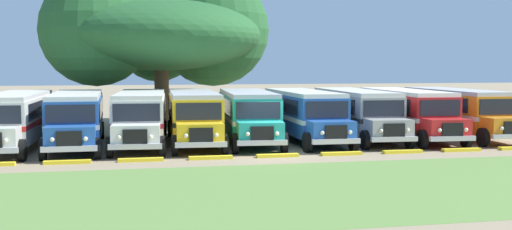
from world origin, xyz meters
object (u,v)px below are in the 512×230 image
parked_bus_slot_1 (76,117)px  parked_bus_slot_4 (248,113)px  parked_bus_slot_8 (457,110)px  broad_shade_tree (163,34)px  parked_bus_slot_2 (141,115)px  parked_bus_slot_5 (304,113)px  parked_bus_slot_7 (407,111)px  parked_bus_slot_3 (193,114)px  parked_bus_slot_6 (356,111)px  parked_bus_slot_0 (15,118)px

parked_bus_slot_1 → parked_bus_slot_4: (9.26, 0.32, 0.00)m
parked_bus_slot_8 → broad_shade_tree: bearing=-119.6°
parked_bus_slot_2 → parked_bus_slot_8: same height
parked_bus_slot_2 → parked_bus_slot_5: size_ratio=1.01×
parked_bus_slot_2 → parked_bus_slot_5: 9.13m
parked_bus_slot_2 → parked_bus_slot_7: bearing=93.9°
parked_bus_slot_3 → broad_shade_tree: (-0.97, 9.97, 4.88)m
parked_bus_slot_3 → broad_shade_tree: bearing=-171.5°
broad_shade_tree → parked_bus_slot_4: bearing=-67.7°
parked_bus_slot_1 → parked_bus_slot_6: size_ratio=1.00×
parked_bus_slot_0 → parked_bus_slot_1: bearing=91.0°
parked_bus_slot_2 → broad_shade_tree: broad_shade_tree is taller
parked_bus_slot_4 → broad_shade_tree: bearing=-153.1°
parked_bus_slot_5 → parked_bus_slot_2: bearing=-89.3°
broad_shade_tree → parked_bus_slot_1: bearing=-117.1°
parked_bus_slot_0 → parked_bus_slot_4: bearing=93.2°
parked_bus_slot_5 → parked_bus_slot_3: bearing=-90.1°
parked_bus_slot_5 → broad_shade_tree: size_ratio=0.69×
parked_bus_slot_0 → parked_bus_slot_6: size_ratio=1.00×
parked_bus_slot_0 → parked_bus_slot_2: (6.41, 0.10, 0.00)m
parked_bus_slot_1 → parked_bus_slot_8: size_ratio=1.00×
parked_bus_slot_7 → parked_bus_slot_2: bearing=-87.8°
parked_bus_slot_1 → broad_shade_tree: (5.21, 10.20, 4.88)m
parked_bus_slot_4 → broad_shade_tree: 11.73m
parked_bus_slot_4 → parked_bus_slot_3: bearing=-83.7°
parked_bus_slot_1 → parked_bus_slot_5: 12.47m
parked_bus_slot_1 → parked_bus_slot_5: same height
parked_bus_slot_2 → parked_bus_slot_6: size_ratio=1.01×
broad_shade_tree → parked_bus_slot_3: bearing=-84.4°
parked_bus_slot_7 → parked_bus_slot_1: bearing=-87.2°
parked_bus_slot_3 → parked_bus_slot_6: same height
parked_bus_slot_0 → parked_bus_slot_4: (12.33, 0.28, 0.00)m
parked_bus_slot_3 → parked_bus_slot_5: (6.29, -0.10, 0.00)m
parked_bus_slot_4 → parked_bus_slot_5: 3.21m
parked_bus_slot_5 → broad_shade_tree: (-7.26, 10.07, 4.88)m
parked_bus_slot_2 → parked_bus_slot_4: same height
parked_bus_slot_8 → parked_bus_slot_6: bearing=-90.4°
parked_bus_slot_2 → parked_bus_slot_3: bearing=96.1°
parked_bus_slot_4 → parked_bus_slot_8: 12.87m
parked_bus_slot_2 → parked_bus_slot_3: same height
parked_bus_slot_6 → broad_shade_tree: size_ratio=0.69×
parked_bus_slot_8 → parked_bus_slot_5: bearing=-88.4°
parked_bus_slot_8 → parked_bus_slot_1: bearing=-88.5°
parked_bus_slot_1 → parked_bus_slot_3: same height
parked_bus_slot_5 → parked_bus_slot_7: 6.27m
parked_bus_slot_4 → parked_bus_slot_5: same height
parked_bus_slot_5 → parked_bus_slot_8: same height
parked_bus_slot_5 → parked_bus_slot_4: bearing=-92.7°
parked_bus_slot_2 → parked_bus_slot_4: (5.92, 0.18, 0.00)m
parked_bus_slot_8 → parked_bus_slot_2: bearing=-88.8°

